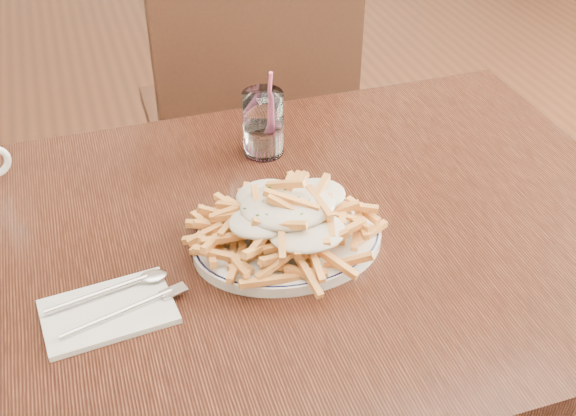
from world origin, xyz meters
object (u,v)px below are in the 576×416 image
object	(u,v)px
chair_far	(249,107)
fries_plate	(288,240)
table	(277,274)
loaded_fries	(288,213)
water_glass	(263,127)

from	to	relation	value
chair_far	fries_plate	bearing A→B (deg)	-100.49
chair_far	fries_plate	world-z (taller)	chair_far
table	loaded_fries	world-z (taller)	loaded_fries
table	loaded_fries	bearing A→B (deg)	-72.74
table	water_glass	size ratio (longest dim) A/B	7.61
fries_plate	water_glass	distance (m)	0.27
chair_far	loaded_fries	xyz separation A→B (m)	(-0.14, -0.74, 0.24)
table	water_glass	bearing A→B (deg)	78.36
water_glass	fries_plate	bearing A→B (deg)	-98.53
fries_plate	loaded_fries	xyz separation A→B (m)	(-0.00, -0.00, 0.05)
fries_plate	table	bearing A→B (deg)	107.26
loaded_fries	table	bearing A→B (deg)	107.26
fries_plate	water_glass	world-z (taller)	water_glass
table	fries_plate	xyz separation A→B (m)	(0.01, -0.03, 0.09)
fries_plate	loaded_fries	bearing A→B (deg)	-172.41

